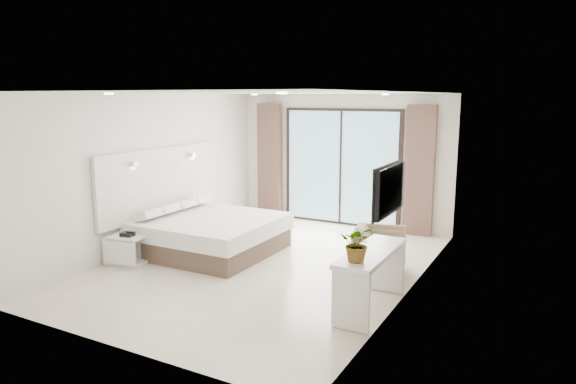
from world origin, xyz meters
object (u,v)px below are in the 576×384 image
at_px(nightstand, 128,250).
at_px(armchair, 380,248).
at_px(bed, 210,234).
at_px(console_desk, 371,267).

height_order(nightstand, armchair, armchair).
distance_m(bed, nightstand, 1.38).
xyz_separation_m(nightstand, console_desk, (3.99, 0.15, 0.32)).
relative_size(bed, console_desk, 1.44).
bearing_deg(nightstand, console_desk, -7.59).
height_order(bed, nightstand, bed).
distance_m(bed, console_desk, 3.43).
bearing_deg(armchair, console_desk, -178.69).
bearing_deg(bed, console_desk, -17.40).
xyz_separation_m(nightstand, armchair, (3.65, 1.52, 0.14)).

